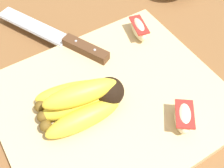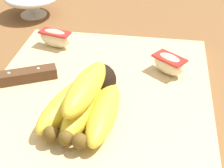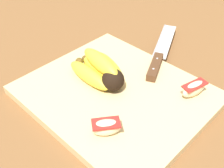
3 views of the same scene
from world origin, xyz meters
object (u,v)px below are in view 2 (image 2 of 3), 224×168
at_px(apple_wedge_near, 169,64).
at_px(banana_bunch, 87,100).
at_px(ceramic_bowl, 32,3).
at_px(apple_wedge_middle, 55,38).

bearing_deg(apple_wedge_near, banana_bunch, -41.04).
xyz_separation_m(apple_wedge_near, ceramic_bowl, (-0.23, -0.31, -0.01)).
bearing_deg(apple_wedge_near, apple_wedge_middle, -105.81).
bearing_deg(banana_bunch, apple_wedge_middle, -151.55).
bearing_deg(ceramic_bowl, apple_wedge_near, 53.49).
xyz_separation_m(banana_bunch, ceramic_bowl, (-0.36, -0.21, -0.01)).
relative_size(apple_wedge_middle, ceramic_bowl, 0.53).
xyz_separation_m(banana_bunch, apple_wedge_middle, (-0.18, -0.10, -0.01)).
relative_size(apple_wedge_near, ceramic_bowl, 0.51).
relative_size(banana_bunch, ceramic_bowl, 1.23).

